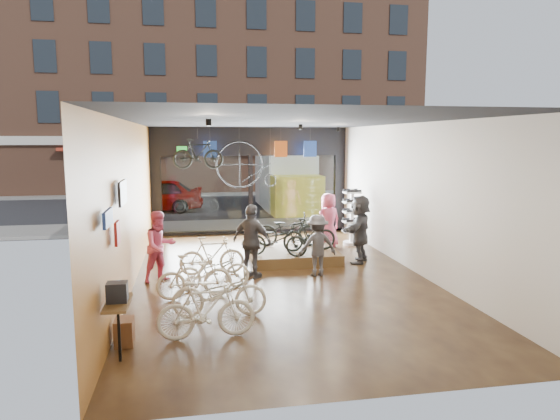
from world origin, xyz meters
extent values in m
cube|color=black|center=(0.00, 0.00, -0.02)|extent=(7.00, 12.00, 0.04)
cube|color=black|center=(0.00, 0.00, 3.82)|extent=(7.00, 12.00, 0.04)
cube|color=#AD6A33|center=(-3.52, 0.00, 1.90)|extent=(0.04, 12.00, 3.80)
cube|color=beige|center=(3.52, 0.00, 1.90)|extent=(0.04, 12.00, 3.80)
cube|color=beige|center=(0.00, -6.02, 1.90)|extent=(7.00, 0.04, 3.80)
cube|color=#198C26|center=(-2.40, 5.88, 3.05)|extent=(0.35, 0.06, 0.18)
cube|color=black|center=(0.00, 15.00, -0.01)|extent=(30.00, 18.00, 0.02)
cube|color=slate|center=(0.00, 7.20, 0.06)|extent=(30.00, 2.40, 0.12)
cube|color=slate|center=(0.00, 19.00, 0.06)|extent=(30.00, 2.00, 0.12)
cube|color=brown|center=(0.00, 21.50, 7.00)|extent=(26.00, 5.00, 14.00)
imported|color=gray|center=(-3.87, 12.00, 0.78)|extent=(4.60, 1.85, 1.57)
imported|color=beige|center=(-1.93, -3.57, 0.51)|extent=(1.70, 0.56, 1.01)
imported|color=beige|center=(-1.64, -2.54, 0.48)|extent=(1.84, 0.71, 0.95)
imported|color=beige|center=(-2.10, -1.34, 0.49)|extent=(1.66, 0.66, 0.97)
imported|color=beige|center=(-1.68, -0.77, 0.44)|extent=(1.76, 0.84, 0.89)
imported|color=beige|center=(-1.65, 0.50, 0.49)|extent=(1.65, 0.54, 0.98)
cube|color=brown|center=(0.66, 1.51, 0.15)|extent=(2.40, 1.80, 0.30)
imported|color=black|center=(0.06, 0.96, 0.74)|extent=(1.79, 1.17, 0.89)
imported|color=black|center=(1.08, 1.40, 0.76)|extent=(1.57, 0.58, 0.92)
imported|color=black|center=(0.61, 2.12, 0.79)|extent=(1.93, 0.97, 0.97)
imported|color=#CC4C72|center=(-2.89, 0.11, 0.85)|extent=(1.05, 1.00, 1.71)
imported|color=#3F3F44|center=(-0.69, 0.02, 0.92)|extent=(1.11, 1.03, 1.83)
imported|color=#3F3F44|center=(0.93, -0.06, 0.77)|extent=(1.04, 0.65, 1.54)
imported|color=#CC4C72|center=(2.11, 3.11, 0.86)|extent=(0.97, 0.78, 1.72)
imported|color=#3F3F44|center=(2.43, 1.06, 0.94)|extent=(1.41, 1.76, 1.88)
imported|color=black|center=(-1.88, 4.20, 2.93)|extent=(1.61, 0.57, 0.95)
cube|color=#1E3F99|center=(-1.45, 5.20, 3.05)|extent=(0.45, 0.03, 0.55)
cube|color=#CC5919|center=(0.97, 5.20, 3.05)|extent=(0.45, 0.03, 0.55)
cube|color=#1E3F99|center=(2.01, 5.20, 3.05)|extent=(0.45, 0.03, 0.55)
camera|label=1|loc=(-2.14, -11.84, 3.40)|focal=32.00mm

